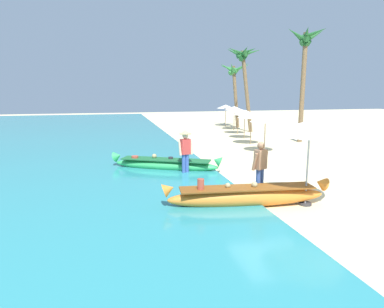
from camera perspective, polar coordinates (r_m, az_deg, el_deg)
name	(u,v)px	position (r m, az deg, el deg)	size (l,w,h in m)	color
ground_plane	(276,192)	(11.19, 14.07, -6.18)	(80.00, 80.00, 0.00)	beige
boat_orange_foreground	(247,196)	(9.56, 9.20, -6.99)	(4.75, 1.08, 0.86)	orange
boat_green_midground	(166,164)	(13.62, -4.49, -1.72)	(4.28, 2.54, 0.75)	#38B760
person_vendor_hatted	(185,149)	(12.75, -1.13, 0.78)	(0.58, 0.44, 1.71)	#3D5BA8
person_tourist_customer	(260,167)	(10.17, 11.44, -2.10)	(0.58, 0.41, 1.71)	#3D5BA8
patio_umbrella_large	(310,128)	(9.72, 19.30, 4.21)	(2.30, 2.30, 2.39)	#B7B7BC
parasol_row_0	(265,119)	(17.80, 12.30, 5.84)	(1.60, 1.60, 1.91)	#8E6B47
parasol_row_1	(251,115)	(20.32, 9.96, 6.50)	(1.60, 1.60, 1.91)	#8E6B47
parasol_row_2	(245,112)	(22.72, 8.92, 6.97)	(1.60, 1.60, 1.91)	#8E6B47
parasol_row_3	(238,110)	(25.18, 7.77, 7.36)	(1.60, 1.60, 1.91)	#8E6B47
parasol_row_4	(234,108)	(27.76, 7.16, 7.68)	(1.60, 1.60, 1.91)	#8E6B47
parasol_row_5	(226,107)	(30.51, 5.72, 7.98)	(1.60, 1.60, 1.91)	#8E6B47
palm_tree_tall_inland	(234,75)	(29.53, 7.14, 13.09)	(2.72, 2.76, 5.52)	brown
palm_tree_leaning_seaward	(305,51)	(22.16, 18.52, 16.10)	(2.50, 2.61, 6.86)	brown
palm_tree_mid_cluster	(243,62)	(26.31, 8.66, 15.13)	(3.00, 3.06, 6.39)	brown
paddle	(265,228)	(8.23, 12.20, -12.14)	(0.53, 1.53, 0.05)	#8E6B47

